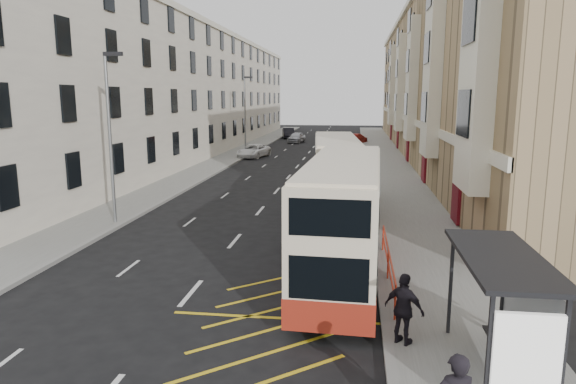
# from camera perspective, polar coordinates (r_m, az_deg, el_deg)

# --- Properties ---
(ground) EXTENTS (200.00, 200.00, 0.00)m
(ground) POSITION_cam_1_polar(r_m,az_deg,el_deg) (13.50, -16.24, -16.98)
(ground) COLOR black
(ground) RESTS_ON ground
(pavement_right) EXTENTS (4.00, 120.00, 0.15)m
(pavement_right) POSITION_cam_1_polar(r_m,az_deg,el_deg) (41.44, 11.47, 1.96)
(pavement_right) COLOR slate
(pavement_right) RESTS_ON ground
(pavement_left) EXTENTS (3.00, 120.00, 0.15)m
(pavement_left) POSITION_cam_1_polar(r_m,az_deg,el_deg) (43.21, -9.51, 2.38)
(pavement_left) COLOR slate
(pavement_left) RESTS_ON ground
(kerb_right) EXTENTS (0.25, 120.00, 0.15)m
(kerb_right) POSITION_cam_1_polar(r_m,az_deg,el_deg) (41.35, 8.70, 2.03)
(kerb_right) COLOR gray
(kerb_right) RESTS_ON ground
(kerb_left) EXTENTS (0.25, 120.00, 0.15)m
(kerb_left) POSITION_cam_1_polar(r_m,az_deg,el_deg) (42.80, -7.59, 2.35)
(kerb_left) COLOR gray
(kerb_left) RESTS_ON ground
(road_markings) EXTENTS (10.00, 110.00, 0.01)m
(road_markings) POSITION_cam_1_polar(r_m,az_deg,el_deg) (56.45, 2.30, 4.35)
(road_markings) COLOR silver
(road_markings) RESTS_ON ground
(terrace_right) EXTENTS (10.75, 79.00, 15.25)m
(terrace_right) POSITION_cam_1_polar(r_m,az_deg,el_deg) (57.13, 17.75, 11.49)
(terrace_right) COLOR tan
(terrace_right) RESTS_ON ground
(terrace_left) EXTENTS (9.18, 79.00, 13.25)m
(terrace_left) POSITION_cam_1_polar(r_m,az_deg,el_deg) (59.35, -10.87, 10.78)
(terrace_left) COLOR silver
(terrace_left) RESTS_ON ground
(bus_shelter) EXTENTS (1.65, 4.25, 2.70)m
(bus_shelter) POSITION_cam_1_polar(r_m,az_deg,el_deg) (11.71, 23.61, -10.41)
(bus_shelter) COLOR black
(bus_shelter) RESTS_ON pavement_right
(guard_railing) EXTENTS (0.06, 6.56, 1.01)m
(guard_railing) POSITION_cam_1_polar(r_m,az_deg,el_deg) (17.50, 11.08, -7.22)
(guard_railing) COLOR red
(guard_railing) RESTS_ON pavement_right
(street_lamp_near) EXTENTS (0.93, 0.18, 8.00)m
(street_lamp_near) POSITION_cam_1_polar(r_m,az_deg,el_deg) (25.63, -19.13, 6.63)
(street_lamp_near) COLOR slate
(street_lamp_near) RESTS_ON pavement_left
(street_lamp_far) EXTENTS (0.93, 0.18, 8.00)m
(street_lamp_far) POSITION_cam_1_polar(r_m,az_deg,el_deg) (54.13, -4.75, 8.97)
(street_lamp_far) COLOR slate
(street_lamp_far) RESTS_ON pavement_left
(double_decker_front) EXTENTS (2.80, 10.33, 4.08)m
(double_decker_front) POSITION_cam_1_polar(r_m,az_deg,el_deg) (17.53, 6.15, -2.90)
(double_decker_front) COLOR beige
(double_decker_front) RESTS_ON ground
(double_decker_rear) EXTENTS (3.05, 10.08, 3.96)m
(double_decker_rear) POSITION_cam_1_polar(r_m,az_deg,el_deg) (28.03, 5.36, 2.07)
(double_decker_rear) COLOR beige
(double_decker_rear) RESTS_ON ground
(pedestrian_mid) EXTENTS (0.91, 0.81, 1.55)m
(pedestrian_mid) POSITION_cam_1_polar(r_m,az_deg,el_deg) (14.03, 24.94, -12.33)
(pedestrian_mid) COLOR black
(pedestrian_mid) RESTS_ON pavement_right
(pedestrian_far) EXTENTS (1.12, 0.95, 1.80)m
(pedestrian_far) POSITION_cam_1_polar(r_m,az_deg,el_deg) (13.12, 12.78, -12.58)
(pedestrian_far) COLOR black
(pedestrian_far) RESTS_ON pavement_right
(white_van) EXTENTS (3.16, 5.12, 1.32)m
(white_van) POSITION_cam_1_polar(r_m,az_deg,el_deg) (52.47, -3.85, 4.58)
(white_van) COLOR white
(white_van) RESTS_ON ground
(car_silver) EXTENTS (2.35, 4.38, 1.42)m
(car_silver) POSITION_cam_1_polar(r_m,az_deg,el_deg) (68.92, 0.95, 6.08)
(car_silver) COLOR #B8BAC1
(car_silver) RESTS_ON ground
(car_dark) EXTENTS (2.48, 4.85, 1.52)m
(car_dark) POSITION_cam_1_polar(r_m,az_deg,el_deg) (76.34, 0.05, 6.57)
(car_dark) COLOR black
(car_dark) RESTS_ON ground
(car_red) EXTENTS (3.26, 5.01, 1.35)m
(car_red) POSITION_cam_1_polar(r_m,az_deg,el_deg) (68.30, 7.62, 5.92)
(car_red) COLOR #A41911
(car_red) RESTS_ON ground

